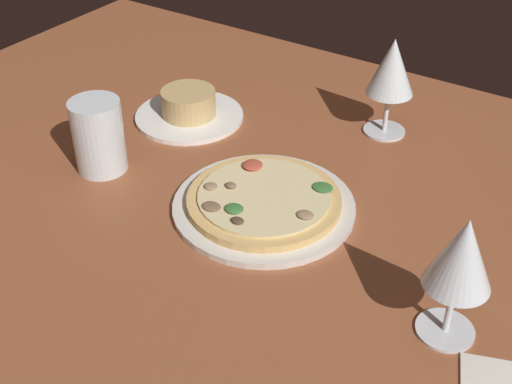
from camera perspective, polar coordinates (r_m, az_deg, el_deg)
name	(u,v)px	position (r cm, az deg, el deg)	size (l,w,h in cm)	color
dining_table	(248,220)	(99.22, -0.65, -2.34)	(150.00, 110.00, 4.00)	brown
pizza_main	(264,202)	(97.28, 0.65, -0.88)	(26.30, 26.30, 3.40)	silver
ramekin_on_saucer	(189,108)	(120.04, -5.65, 7.00)	(18.95, 18.95, 5.30)	white
wine_glass_far	(392,69)	(113.03, 11.31, 10.04)	(7.85, 7.85, 16.78)	silver
wine_glass_near	(462,258)	(75.74, 16.86, -5.29)	(7.55, 7.55, 16.36)	silver
water_glass	(99,141)	(106.89, -13.02, 4.22)	(7.80, 7.80, 11.60)	silver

